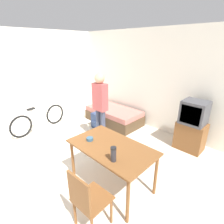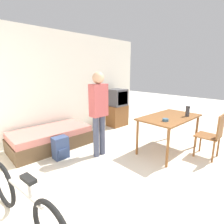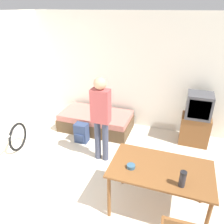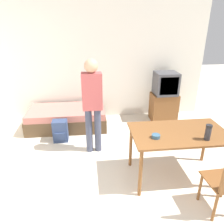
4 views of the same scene
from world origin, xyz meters
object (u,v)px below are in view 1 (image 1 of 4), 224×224
wooden_chair (87,199)px  person_standing (100,104)px  backpack (97,121)px  tv (192,126)px  mate_bowl (90,139)px  bicycle (39,120)px  thermos_flask (113,153)px  daybed (114,115)px  dining_table (112,151)px

wooden_chair → person_standing: (-1.55, 1.64, 0.48)m
wooden_chair → backpack: 3.04m
tv → mate_bowl: (-0.89, -2.19, 0.23)m
bicycle → backpack: bicycle is taller
bicycle → thermos_flask: 3.28m
person_standing → thermos_flask: size_ratio=7.74×
backpack → mate_bowl: bearing=-43.7°
mate_bowl → backpack: (-1.48, 1.42, -0.58)m
bicycle → backpack: 1.61m
daybed → mate_bowl: size_ratio=15.00×
daybed → bicycle: bicycle is taller
tv → person_standing: bearing=-145.1°
tv → bicycle: bearing=-149.8°
mate_bowl → bicycle: bearing=175.5°
thermos_flask → tv: bearing=84.6°
tv → bicycle: (-3.43, -1.99, -0.26)m
daybed → tv: (2.29, 0.15, 0.36)m
thermos_flask → mate_bowl: thermos_flask is taller
tv → mate_bowl: tv is taller
dining_table → wooden_chair: size_ratio=1.52×
bicycle → person_standing: size_ratio=0.97×
dining_table → bicycle: size_ratio=0.84×
tv → bicycle: size_ratio=0.71×
daybed → person_standing: size_ratio=1.01×
wooden_chair → backpack: (-2.20, 2.07, -0.29)m
wooden_chair → thermos_flask: 0.66m
bicycle → person_standing: person_standing is taller
dining_table → thermos_flask: size_ratio=6.33×
person_standing → mate_bowl: (0.83, -0.99, -0.19)m
dining_table → mate_bowl: size_ratio=12.09×
backpack → thermos_flask: bearing=-35.5°
tv → person_standing: person_standing is taller
dining_table → backpack: size_ratio=3.12×
thermos_flask → person_standing: bearing=143.4°
tv → daybed: bearing=-176.4°
bicycle → daybed: bearing=58.4°
daybed → mate_bowl: 2.55m
wooden_chair → person_standing: size_ratio=0.54×
daybed → thermos_flask: 3.08m
dining_table → person_standing: bearing=144.7°
dining_table → wooden_chair: bearing=-67.2°
dining_table → wooden_chair: (0.33, -0.78, -0.18)m
backpack → bicycle: bearing=-130.9°
daybed → dining_table: size_ratio=1.24×
daybed → backpack: size_ratio=3.87×
daybed → backpack: backpack is taller
mate_bowl → backpack: 2.13m
daybed → tv: tv is taller
dining_table → person_standing: 1.53m
thermos_flask → backpack: 2.73m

